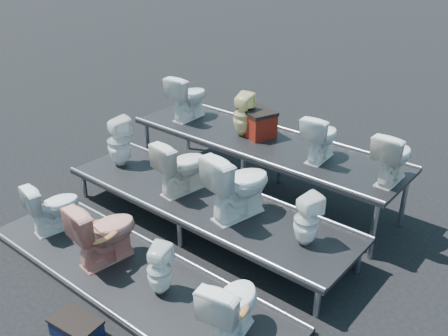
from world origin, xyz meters
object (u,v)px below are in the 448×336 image
Objects in this scene: toilet_4 at (119,142)px; toilet_6 at (239,184)px; toilet_8 at (188,97)px; red_crate at (258,124)px; toilet_9 at (243,115)px; toilet_7 at (306,220)px; toilet_10 at (321,137)px; toilet_2 at (159,270)px; toilet_11 at (393,156)px; toilet_3 at (232,306)px; toilet_1 at (104,231)px; toilet_0 at (54,206)px; step_stool at (77,329)px; toilet_5 at (182,166)px.

toilet_6 reaches higher than toilet_4.
toilet_8 is 1.30m from red_crate.
toilet_9 is 0.26m from red_crate.
toilet_7 is 0.97× the size of toilet_10.
toilet_11 reaches higher than toilet_2.
toilet_3 is 2.77m from toilet_10.
toilet_8 reaches higher than toilet_10.
toilet_10 is (1.35, 2.60, 0.72)m from toilet_1.
toilet_0 is 1.16× the size of toilet_2.
toilet_4 is at bearing -114.98° from red_crate.
toilet_11 is at bearing -134.46° from toilet_2.
toilet_11 is at bearing 172.39° from toilet_9.
toilet_7 is 2.25m from red_crate.
toilet_3 is 2.74m from toilet_11.
toilet_8 is at bearing 109.97° from step_stool.
toilet_5 reaches higher than toilet_2.
toilet_0 is 1.74m from toilet_5.
toilet_2 is 1.64m from toilet_5.
toilet_9 is at bearing -101.81° from toilet_0.
red_crate is (0.20, 1.43, 0.20)m from toilet_5.
toilet_5 is (-0.89, 1.30, 0.48)m from toilet_2.
toilet_6 is 1.34× the size of toilet_9.
toilet_11 reaches higher than toilet_5.
toilet_7 is at bearing -138.75° from toilet_1.
toilet_5 is 1.88m from toilet_10.
toilet_9 reaches higher than toilet_7.
toilet_8 reaches higher than toilet_7.
toilet_6 is at bearing -65.13° from toilet_3.
toilet_8 is at bearing -2.48° from toilet_7.
toilet_7 reaches higher than toilet_2.
toilet_11 is at bearing 176.47° from toilet_10.
toilet_9 is 1.00× the size of toilet_10.
toilet_2 is 1.70m from toilet_7.
toilet_5 is (1.08, 1.30, 0.43)m from toilet_0.
step_stool is at bearing 61.04° from toilet_2.
toilet_4 is 0.99× the size of toilet_5.
toilet_5 is 0.87× the size of toilet_6.
toilet_8 reaches higher than toilet_11.
toilet_3 is 1.16× the size of toilet_10.
toilet_11 is 1.38× the size of red_crate.
toilet_3 is at bearing 98.92° from toilet_10.
toilet_7 is (0.96, 0.00, -0.12)m from toilet_6.
toilet_4 is (-2.16, 1.30, 0.47)m from toilet_2.
toilet_6 is at bearing -41.23° from red_crate.
toilet_1 reaches higher than toilet_2.
toilet_1 reaches higher than toilet_3.
toilet_4 is 1.51× the size of step_stool.
toilet_2 is at bearing 125.11° from toilet_8.
toilet_4 is (-3.16, 1.30, 0.40)m from toilet_3.
toilet_11 is at bearing -143.52° from toilet_4.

